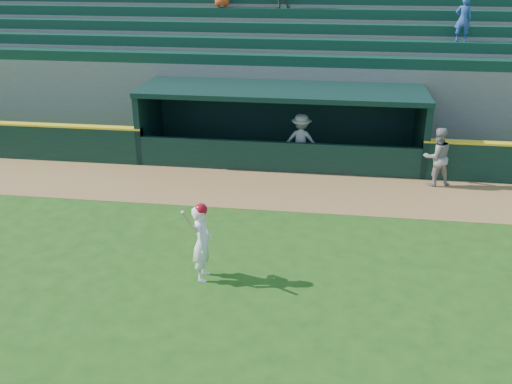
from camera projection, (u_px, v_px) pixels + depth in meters
The scene contains 7 objects.
ground at pixel (246, 274), 12.60m from camera, with size 120.00×120.00×0.00m, color #214D13.
warning_track at pixel (271, 190), 17.08m from camera, with size 40.00×3.00×0.01m, color olive.
dugout_player_front at pixel (437, 157), 17.11m from camera, with size 0.88×0.68×1.80m, color gray.
dugout_player_inside at pixel (301, 140), 18.67m from camera, with size 1.15×0.66×1.77m, color #A2A39D.
dugout at pixel (282, 119), 19.39m from camera, with size 9.40×2.80×2.46m.
stands at pixel (293, 64), 23.16m from camera, with size 34.50×6.26×7.47m.
batter_at_plate at pixel (202, 241), 12.12m from camera, with size 0.54×0.78×1.78m.
Camera 1 is at (1.75, -10.79, 6.54)m, focal length 40.00 mm.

